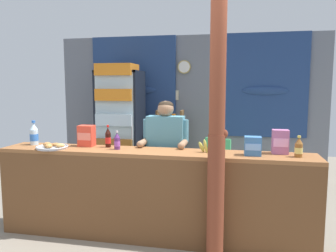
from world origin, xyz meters
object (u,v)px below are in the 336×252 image
at_px(stall_counter, 150,189).
at_px(banana_bunch, 210,147).
at_px(bottle_shelf_rack, 170,143).
at_px(snack_box_wafer, 280,142).
at_px(pastry_tray, 52,147).
at_px(drink_fridge, 120,117).
at_px(soda_bottle_grape_soda, 117,141).
at_px(shopkeeper, 166,147).
at_px(soda_bottle_water, 34,135).
at_px(snack_box_crackers, 87,136).
at_px(snack_box_biscuit, 253,146).
at_px(plastic_lawn_chair, 220,160).
at_px(soda_bottle_cola, 108,138).
at_px(timber_post, 217,140).
at_px(soda_bottle_iced_tea, 299,148).

xyz_separation_m(stall_counter, banana_bunch, (0.61, 0.13, 0.45)).
bearing_deg(bottle_shelf_rack, snack_box_wafer, -55.00).
height_order(bottle_shelf_rack, pastry_tray, bottle_shelf_rack).
distance_m(drink_fridge, soda_bottle_grape_soda, 2.28).
distance_m(shopkeeper, soda_bottle_water, 1.57).
relative_size(stall_counter, snack_box_wafer, 13.82).
relative_size(stall_counter, drink_fridge, 1.67).
relative_size(snack_box_crackers, snack_box_biscuit, 1.27).
height_order(stall_counter, soda_bottle_grape_soda, soda_bottle_grape_soda).
height_order(soda_bottle_water, snack_box_biscuit, soda_bottle_water).
xyz_separation_m(drink_fridge, snack_box_crackers, (0.34, -2.04, -0.02)).
xyz_separation_m(shopkeeper, pastry_tray, (-1.18, -0.51, 0.05)).
relative_size(plastic_lawn_chair, shopkeeper, 0.57).
xyz_separation_m(snack_box_crackers, snack_box_wafer, (2.14, 0.01, 0.00)).
distance_m(soda_bottle_grape_soda, snack_box_crackers, 0.43).
bearing_deg(stall_counter, snack_box_crackers, 164.84).
height_order(stall_counter, snack_box_wafer, snack_box_wafer).
xyz_separation_m(shopkeeper, snack_box_crackers, (-0.87, -0.29, 0.15)).
xyz_separation_m(soda_bottle_water, banana_bunch, (2.08, -0.05, -0.06)).
xyz_separation_m(soda_bottle_cola, pastry_tray, (-0.58, -0.21, -0.09)).
height_order(plastic_lawn_chair, pastry_tray, pastry_tray).
height_order(stall_counter, timber_post, timber_post).
xyz_separation_m(soda_bottle_grape_soda, banana_bunch, (1.02, 0.03, -0.03)).
height_order(stall_counter, snack_box_biscuit, snack_box_biscuit).
relative_size(stall_counter, plastic_lawn_chair, 3.98).
relative_size(shopkeeper, soda_bottle_iced_tea, 7.05).
distance_m(stall_counter, bottle_shelf_rack, 2.56).
bearing_deg(plastic_lawn_chair, soda_bottle_cola, -123.48).
distance_m(timber_post, soda_bottle_water, 2.21).
bearing_deg(banana_bunch, soda_bottle_cola, 176.15).
height_order(stall_counter, soda_bottle_iced_tea, soda_bottle_iced_tea).
bearing_deg(pastry_tray, soda_bottle_grape_soda, 8.02).
bearing_deg(soda_bottle_water, snack_box_biscuit, -2.20).
distance_m(snack_box_crackers, banana_bunch, 1.43).
distance_m(timber_post, pastry_tray, 1.85).
distance_m(stall_counter, soda_bottle_iced_tea, 1.56).
xyz_separation_m(soda_bottle_water, soda_bottle_cola, (0.92, 0.03, -0.02)).
height_order(snack_box_crackers, snack_box_biscuit, snack_box_crackers).
xyz_separation_m(drink_fridge, pastry_tray, (0.03, -2.26, -0.12)).
relative_size(pastry_tray, banana_bunch, 1.28).
distance_m(timber_post, drink_fridge, 3.11).
bearing_deg(banana_bunch, soda_bottle_iced_tea, -2.96).
height_order(plastic_lawn_chair, snack_box_wafer, snack_box_wafer).
distance_m(snack_box_crackers, pastry_tray, 0.39).
distance_m(soda_bottle_water, banana_bunch, 2.08).
bearing_deg(soda_bottle_iced_tea, soda_bottle_cola, 176.53).
bearing_deg(pastry_tray, snack_box_wafer, 5.18).
bearing_deg(snack_box_biscuit, soda_bottle_water, 177.80).
bearing_deg(shopkeeper, snack_box_wafer, -12.83).
bearing_deg(banana_bunch, snack_box_wafer, 7.54).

